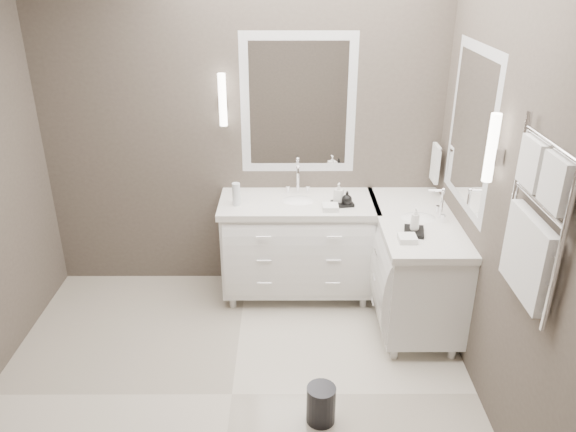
{
  "coord_description": "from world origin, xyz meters",
  "views": [
    {
      "loc": [
        0.36,
        -2.83,
        2.58
      ],
      "look_at": [
        0.37,
        0.7,
        0.96
      ],
      "focal_mm": 35.0,
      "sensor_mm": 36.0,
      "label": 1
    }
  ],
  "objects_px": {
    "vanity_right": "(413,261)",
    "towel_ladder": "(533,229)",
    "vanity_back": "(298,242)",
    "waste_bin": "(321,404)"
  },
  "relations": [
    {
      "from": "vanity_right",
      "to": "towel_ladder",
      "type": "height_order",
      "value": "towel_ladder"
    },
    {
      "from": "towel_ladder",
      "to": "vanity_right",
      "type": "bearing_deg",
      "value": 99.84
    },
    {
      "from": "vanity_back",
      "to": "vanity_right",
      "type": "distance_m",
      "value": 0.93
    },
    {
      "from": "vanity_right",
      "to": "vanity_back",
      "type": "bearing_deg",
      "value": 159.62
    },
    {
      "from": "vanity_back",
      "to": "towel_ladder",
      "type": "bearing_deg",
      "value": -55.9
    },
    {
      "from": "waste_bin",
      "to": "vanity_right",
      "type": "bearing_deg",
      "value": 55.94
    },
    {
      "from": "towel_ladder",
      "to": "waste_bin",
      "type": "bearing_deg",
      "value": 169.87
    },
    {
      "from": "vanity_back",
      "to": "waste_bin",
      "type": "relative_size",
      "value": 4.98
    },
    {
      "from": "vanity_back",
      "to": "vanity_right",
      "type": "xyz_separation_m",
      "value": [
        0.88,
        -0.33,
        0.0
      ]
    },
    {
      "from": "vanity_right",
      "to": "towel_ladder",
      "type": "distance_m",
      "value": 1.6
    }
  ]
}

